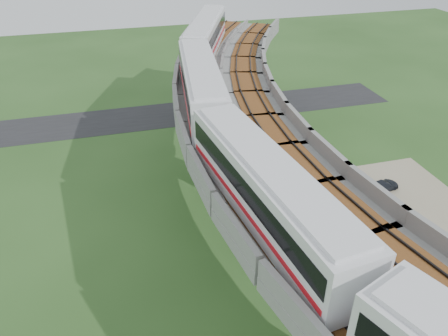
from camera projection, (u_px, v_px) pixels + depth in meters
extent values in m
plane|color=#294B1E|center=(248.00, 262.00, 35.16)|extent=(160.00, 160.00, 0.00)
cube|color=gray|center=(413.00, 247.00, 36.68)|extent=(18.00, 26.00, 0.04)
cube|color=#232326|center=(180.00, 113.00, 59.83)|extent=(60.00, 8.00, 0.03)
cube|color=#99968E|center=(240.00, 74.00, 61.19)|extent=(2.86, 2.93, 8.40)
cube|color=#99968E|center=(241.00, 39.00, 58.68)|extent=(7.21, 5.74, 1.20)
cube|color=#99968E|center=(224.00, 154.00, 41.74)|extent=(2.35, 2.51, 8.40)
cube|color=#99968E|center=(224.00, 108.00, 39.24)|extent=(7.31, 3.58, 1.20)
cube|color=#99968E|center=(322.00, 330.00, 24.60)|extent=(2.35, 2.51, 8.40)
cube|color=#99968E|center=(334.00, 267.00, 22.10)|extent=(7.31, 3.58, 1.20)
cube|color=gray|center=(231.00, 44.00, 53.17)|extent=(16.42, 20.91, 0.80)
cube|color=gray|center=(196.00, 35.00, 53.39)|extent=(8.66, 17.08, 1.00)
cube|color=gray|center=(266.00, 38.00, 52.01)|extent=(8.66, 17.08, 1.00)
cube|color=brown|center=(213.00, 39.00, 53.29)|extent=(10.68, 18.08, 0.12)
cube|color=black|center=(213.00, 38.00, 53.22)|extent=(9.69, 17.59, 0.12)
cube|color=brown|center=(249.00, 41.00, 52.58)|extent=(10.68, 18.08, 0.12)
cube|color=black|center=(249.00, 40.00, 52.52)|extent=(9.69, 17.59, 0.12)
cube|color=gray|center=(226.00, 103.00, 37.61)|extent=(11.77, 20.03, 0.80)
cube|color=gray|center=(175.00, 95.00, 36.71)|extent=(3.22, 18.71, 1.00)
cube|color=gray|center=(275.00, 91.00, 37.56)|extent=(3.22, 18.71, 1.00)
cube|color=brown|center=(200.00, 99.00, 37.15)|extent=(5.44, 19.05, 0.12)
cube|color=black|center=(200.00, 98.00, 37.09)|extent=(4.35, 18.88, 0.12)
cube|color=brown|center=(251.00, 97.00, 37.59)|extent=(5.44, 19.05, 0.12)
cube|color=black|center=(251.00, 95.00, 37.52)|extent=(4.35, 18.88, 0.12)
cube|color=gray|center=(321.00, 237.00, 22.59)|extent=(11.77, 20.03, 0.80)
cube|color=gray|center=(247.00, 246.00, 20.62)|extent=(3.22, 18.71, 1.00)
cube|color=gray|center=(389.00, 202.00, 23.62)|extent=(3.22, 18.71, 1.00)
cube|color=brown|center=(285.00, 241.00, 21.58)|extent=(5.44, 19.05, 0.12)
cube|color=black|center=(285.00, 239.00, 21.52)|extent=(4.35, 18.88, 0.12)
cube|color=brown|center=(356.00, 219.00, 23.12)|extent=(5.44, 19.05, 0.12)
cube|color=black|center=(357.00, 217.00, 23.06)|extent=(4.35, 18.88, 0.12)
cube|color=silver|center=(267.00, 191.00, 22.23)|extent=(4.48, 15.22, 3.20)
cube|color=silver|center=(269.00, 162.00, 21.34)|extent=(3.86, 14.41, 0.22)
cube|color=black|center=(268.00, 183.00, 21.99)|extent=(4.47, 14.63, 1.15)
cube|color=red|center=(267.00, 203.00, 22.62)|extent=(4.47, 14.63, 0.30)
cube|color=black|center=(266.00, 214.00, 22.99)|extent=(3.42, 12.89, 0.28)
cube|color=silver|center=(201.00, 85.00, 35.04)|extent=(4.63, 15.22, 3.20)
cube|color=silver|center=(200.00, 64.00, 34.15)|extent=(3.99, 14.41, 0.22)
cube|color=black|center=(201.00, 80.00, 34.81)|extent=(4.61, 14.64, 1.15)
cube|color=red|center=(201.00, 94.00, 35.43)|extent=(4.61, 14.64, 0.30)
cube|color=black|center=(202.00, 102.00, 35.80)|extent=(3.54, 12.89, 0.28)
cube|color=silver|center=(206.00, 35.00, 48.32)|extent=(8.08, 14.93, 3.20)
cube|color=silver|center=(205.00, 19.00, 47.43)|extent=(7.30, 14.03, 0.22)
cube|color=black|center=(205.00, 31.00, 48.08)|extent=(7.92, 14.39, 1.15)
cube|color=red|center=(206.00, 41.00, 48.71)|extent=(7.92, 14.39, 0.30)
cube|color=black|center=(206.00, 48.00, 49.08)|extent=(6.51, 12.54, 0.28)
cylinder|color=#2D382D|center=(294.00, 132.00, 53.41)|extent=(0.08, 0.08, 1.50)
cube|color=#2D382D|center=(295.00, 141.00, 51.31)|extent=(1.69, 4.77, 1.40)
cylinder|color=#2D382D|center=(297.00, 151.00, 49.21)|extent=(0.08, 0.08, 1.50)
cube|color=#2D382D|center=(301.00, 163.00, 47.10)|extent=(1.23, 4.91, 1.40)
cylinder|color=#2D382D|center=(305.00, 175.00, 44.99)|extent=(0.08, 0.08, 1.50)
cube|color=#2D382D|center=(312.00, 188.00, 42.89)|extent=(0.75, 4.99, 1.40)
cylinder|color=#2D382D|center=(320.00, 203.00, 40.81)|extent=(0.08, 0.08, 1.50)
cube|color=#2D382D|center=(331.00, 219.00, 38.74)|extent=(0.27, 5.04, 1.40)
cylinder|color=#2D382D|center=(344.00, 237.00, 36.69)|extent=(0.08, 0.08, 1.50)
cube|color=#2D382D|center=(360.00, 256.00, 34.67)|extent=(0.27, 5.04, 1.40)
cylinder|color=#2D382D|center=(379.00, 278.00, 32.69)|extent=(0.08, 0.08, 1.50)
cube|color=#2D382D|center=(402.00, 301.00, 30.74)|extent=(0.75, 4.99, 1.40)
cylinder|color=#2D382D|center=(430.00, 328.00, 28.82)|extent=(0.08, 0.08, 1.50)
cylinder|color=#382314|center=(282.00, 120.00, 56.87)|extent=(0.18, 0.18, 1.03)
ellipsoid|color=#123711|center=(283.00, 112.00, 56.27)|extent=(2.11, 2.11, 1.80)
cylinder|color=#382314|center=(280.00, 140.00, 51.41)|extent=(0.18, 0.18, 1.75)
ellipsoid|color=#123711|center=(281.00, 126.00, 50.49)|extent=(2.98, 2.98, 2.53)
cylinder|color=#382314|center=(282.00, 164.00, 47.15)|extent=(0.18, 0.18, 1.20)
ellipsoid|color=#123711|center=(283.00, 151.00, 46.34)|extent=(3.19, 3.19, 2.71)
cylinder|color=#382314|center=(299.00, 214.00, 39.19)|extent=(0.18, 0.18, 1.70)
ellipsoid|color=#123711|center=(301.00, 201.00, 38.44)|extent=(1.99, 1.99, 1.69)
cylinder|color=#382314|center=(337.00, 265.00, 34.23)|extent=(0.18, 0.18, 0.96)
ellipsoid|color=#123711|center=(340.00, 251.00, 33.50)|extent=(3.11, 3.11, 2.64)
cylinder|color=#382314|center=(363.00, 295.00, 31.39)|extent=(0.18, 0.18, 1.29)
ellipsoid|color=#123711|center=(366.00, 282.00, 30.73)|extent=(2.09, 2.09, 1.77)
imported|color=white|center=(430.00, 278.00, 32.82)|extent=(1.65, 3.53, 1.17)
imported|color=black|center=(383.00, 186.00, 43.56)|extent=(3.95, 2.42, 1.07)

